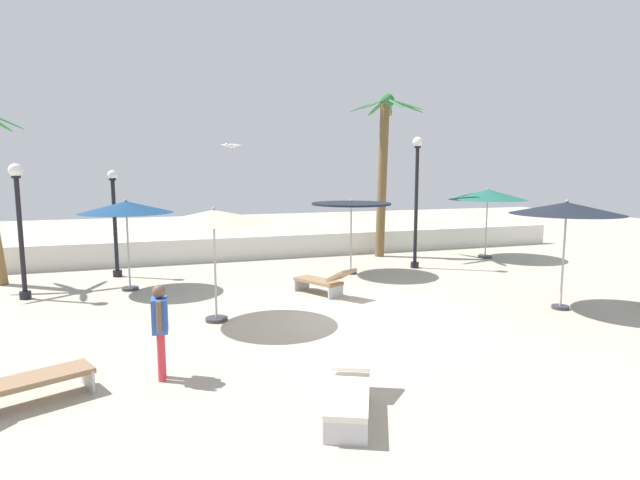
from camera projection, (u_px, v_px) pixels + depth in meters
name	position (u px, v px, depth m)	size (l,w,h in m)	color
ground_plane	(362.00, 317.00, 11.76)	(56.00, 56.00, 0.00)	#B2A893
boundary_wall	(274.00, 247.00, 19.62)	(25.20, 0.30, 0.86)	silver
patio_umbrella_0	(214.00, 217.00, 11.16)	(2.53, 2.53, 2.54)	#333338
patio_umbrella_1	(351.00, 206.00, 16.40)	(2.53, 2.53, 2.41)	#333338
patio_umbrella_2	(567.00, 209.00, 12.15)	(2.58, 2.58, 2.65)	#333338
patio_umbrella_3	(126.00, 208.00, 14.12)	(2.51, 2.51, 2.55)	#333338
patio_umbrella_4	(488.00, 195.00, 19.43)	(2.91, 2.91, 2.66)	#333338
palm_tree_1	(384.00, 158.00, 19.62)	(2.86, 2.91, 6.20)	brown
lamp_post_0	(19.00, 219.00, 13.15)	(0.34, 0.34, 3.50)	black
lamp_post_1	(115.00, 221.00, 16.01)	(0.28, 0.28, 3.33)	black
lamp_post_2	(416.00, 192.00, 17.35)	(0.34, 0.34, 4.43)	black
lounge_chair_0	(21.00, 379.00, 7.30)	(1.94, 1.25, 0.84)	#B7B7BC
lounge_chair_1	(324.00, 280.00, 13.79)	(1.32, 1.91, 0.82)	#B7B7BC
lounge_chair_2	(349.00, 384.00, 7.10)	(1.29, 1.92, 0.83)	#B7B7BC
guest_0	(160.00, 323.00, 8.16)	(0.27, 0.56, 1.55)	#D8333F
seagull_0	(231.00, 146.00, 15.47)	(0.50, 1.13, 0.14)	white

